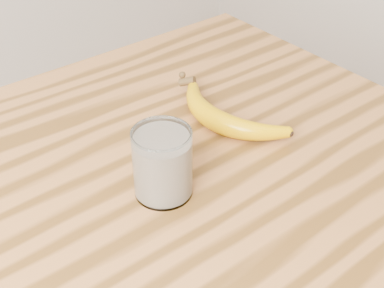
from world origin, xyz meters
TOP-DOWN VIEW (x-y plane):
  - table at (0.00, 0.00)m, footprint 1.20×0.80m
  - smoothie_glass at (0.07, -0.06)m, footprint 0.09×0.09m
  - banana at (0.24, 0.02)m, footprint 0.16×0.34m

SIDE VIEW (x-z plane):
  - table at x=0.00m, z-range 0.32..1.22m
  - banana at x=0.24m, z-range 0.90..0.94m
  - smoothie_glass at x=0.07m, z-range 0.90..1.01m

